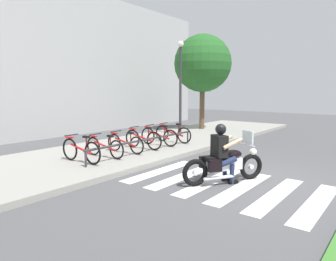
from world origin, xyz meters
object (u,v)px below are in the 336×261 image
Objects in this scene: bicycle_1 at (104,147)px; bicycle_2 at (125,143)px; bicycle_0 at (81,150)px; street_lamp at (180,80)px; bicycle_3 at (143,139)px; bicycle_4 at (159,136)px; motorcycle at (225,164)px; tree_near_rack at (203,64)px; rider at (222,149)px; bicycle_5 at (173,134)px; bike_rack at (146,140)px.

bicycle_1 is 1.01× the size of bicycle_2.
street_lamp is (6.31, 1.01, 2.17)m from bicycle_0.
bicycle_1 is 0.98× the size of bicycle_3.
bicycle_1 is at bearing 179.98° from bicycle_4.
bicycle_2 is at bearing 0.05° from bicycle_0.
tree_near_rack is (7.61, 5.36, 3.17)m from motorcycle.
bicycle_3 is 7.11m from tree_near_rack.
rider is 0.28× the size of tree_near_rack.
tree_near_rack reaches higher than bicycle_3.
bicycle_5 is at bearing -0.02° from bicycle_1.
tree_near_rack reaches higher than bicycle_5.
street_lamp is at bearing 10.49° from bicycle_1.
bicycle_2 is 0.94× the size of bicycle_5.
bicycle_5 is (4.40, 0.00, -0.01)m from bicycle_0.
bicycle_1 is 3.52m from bicycle_5.
bicycle_4 is (1.76, -0.00, 0.02)m from bicycle_2.
street_lamp is (5.05, 4.96, 2.22)m from motorcycle.
rider reaches higher than motorcycle.
bicycle_3 is 0.37× the size of street_lamp.
bicycle_0 is 0.33× the size of bike_rack.
bicycle_1 is 1.43m from bike_rack.
bicycle_1 is at bearing 157.19° from bike_rack.
street_lamp reaches higher than bicycle_1.
street_lamp is (5.43, 1.01, 2.20)m from bicycle_1.
bicycle_3 is 0.71m from bike_rack.
motorcycle reaches higher than bicycle_1.
bicycle_5 is at bearing -0.02° from bicycle_2.
bicycle_4 is 6.35m from tree_near_rack.
motorcycle is 1.21× the size of bicycle_1.
bicycle_5 is at bearing 0.01° from bicycle_0.
motorcycle reaches higher than bicycle_5.
bicycle_4 is 0.33× the size of tree_near_rack.
bicycle_1 is at bearing 95.49° from motorcycle.
bicycle_3 is (1.38, 3.95, 0.05)m from motorcycle.
bicycle_4 is at bearing 22.78° from bike_rack.
bicycle_1 is 0.36× the size of street_lamp.
tree_near_rack is at bearing 9.97° from bicycle_1.
bicycle_1 is at bearing 179.98° from bicycle_5.
bicycle_0 is 0.97× the size of bicycle_5.
motorcycle is 1.19× the size of bicycle_0.
bicycle_0 is at bearing -179.99° from bicycle_5.
bicycle_1 is 5.94m from street_lamp.
tree_near_rack reaches higher than bicycle_1.
bicycle_2 is at bearing -168.82° from tree_near_rack.
bicycle_3 is 0.97× the size of bicycle_4.
tree_near_rack is (8.87, 1.41, 3.12)m from bicycle_0.
rider is 0.85× the size of bicycle_4.
bicycle_4 is at bearing -179.99° from bicycle_5.
bicycle_2 is (0.57, 3.91, -0.35)m from rider.
motorcycle is 1.36× the size of rider.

